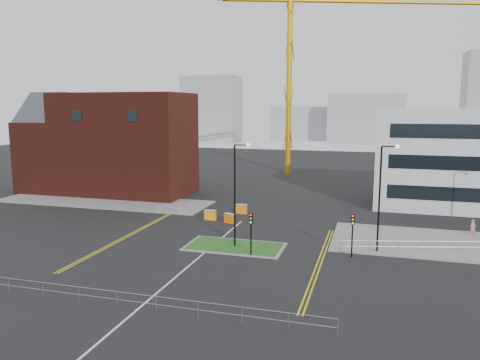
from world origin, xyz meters
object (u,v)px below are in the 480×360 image
(tower_crane, at_px, (323,35))
(pedestrian, at_px, (473,228))
(traffic_light_island, at_px, (251,226))
(streetlamp_island, at_px, (237,187))

(tower_crane, xyz_separation_m, pedestrian, (19.12, -39.34, -23.95))
(traffic_light_island, xyz_separation_m, pedestrian, (18.74, 11.76, -1.78))
(streetlamp_island, bearing_deg, traffic_light_island, -48.59)
(streetlamp_island, distance_m, traffic_light_island, 3.92)
(pedestrian, bearing_deg, tower_crane, 97.42)
(pedestrian, bearing_deg, traffic_light_island, -166.40)
(traffic_light_island, relative_size, pedestrian, 2.30)
(streetlamp_island, relative_size, pedestrian, 5.80)
(streetlamp_island, xyz_separation_m, pedestrian, (20.52, 9.74, -4.62))
(tower_crane, height_order, pedestrian, tower_crane)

